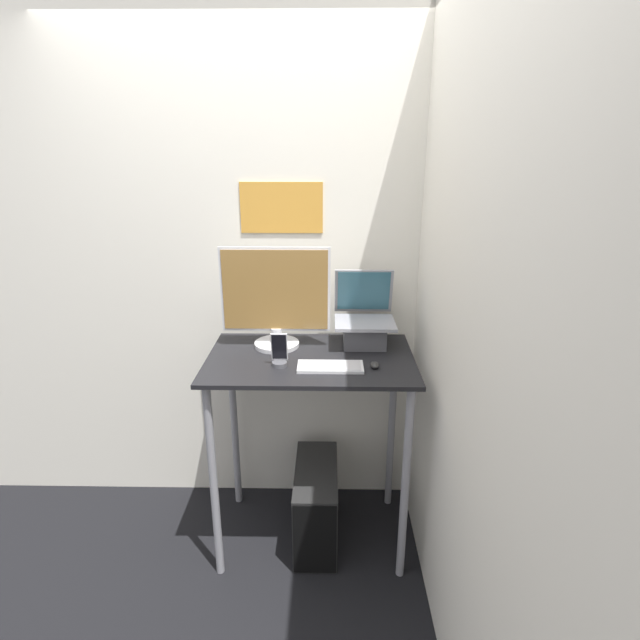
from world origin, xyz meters
TOP-DOWN VIEW (x-y plane):
  - ground_plane at (0.00, 0.00)m, footprint 12.00×12.00m
  - wall_back at (-0.00, 0.69)m, footprint 6.00×0.06m
  - wall_side_right at (0.56, 0.00)m, footprint 0.05×6.00m
  - desk at (0.00, 0.30)m, footprint 0.95×0.61m
  - laptop at (0.26, 0.47)m, footprint 0.29×0.28m
  - monitor at (-0.17, 0.44)m, footprint 0.52×0.22m
  - keyboard at (0.09, 0.18)m, footprint 0.29×0.12m
  - mouse at (0.29, 0.19)m, footprint 0.04×0.06m
  - cell_phone at (-0.13, 0.21)m, footprint 0.07×0.07m
  - computer_tower at (0.02, 0.29)m, footprint 0.21×0.51m

SIDE VIEW (x-z plane):
  - ground_plane at x=0.00m, z-range 0.00..0.00m
  - computer_tower at x=0.02m, z-range 0.00..0.40m
  - desk at x=0.00m, z-range 0.33..1.34m
  - keyboard at x=0.09m, z-range 1.01..1.03m
  - mouse at x=0.29m, z-range 1.01..1.04m
  - cell_phone at x=-0.13m, z-range 0.98..1.14m
  - laptop at x=0.26m, z-range 0.93..1.28m
  - monitor at x=-0.17m, z-range 0.99..1.48m
  - wall_side_right at x=0.56m, z-range 0.00..2.60m
  - wall_back at x=0.00m, z-range 0.00..2.60m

